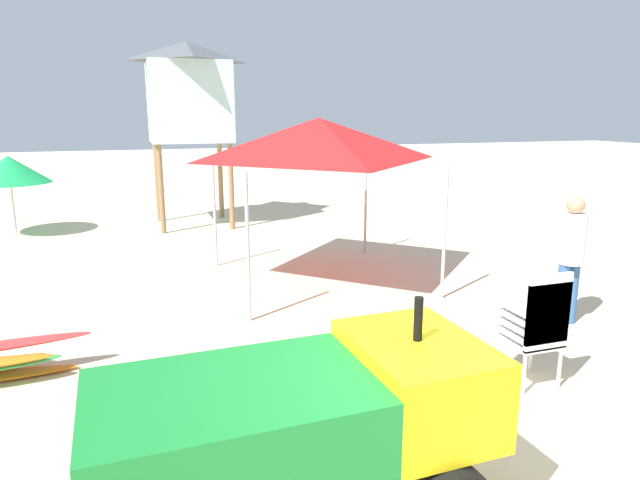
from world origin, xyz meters
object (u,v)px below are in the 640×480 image
Objects in this scene: stacked_plastic_chairs at (538,320)px; beach_umbrella_left at (9,170)px; popup_canopy at (318,139)px; lifeguard_tower at (188,92)px; lifeguard_near_center at (571,252)px; utility_cart at (303,420)px.

stacked_plastic_chairs is 0.68× the size of beach_umbrella_left.
lifeguard_tower reaches higher than popup_canopy.
lifeguard_tower is 4.23m from beach_umbrella_left.
popup_canopy is at bearing -45.72° from beach_umbrella_left.
lifeguard_near_center is at bearing -47.05° from beach_umbrella_left.
utility_cart reaches higher than stacked_plastic_chairs.
utility_cart is 0.61× the size of lifeguard_tower.
lifeguard_near_center is (4.28, 2.42, 0.17)m from utility_cart.
popup_canopy is at bearing -75.59° from lifeguard_tower.
popup_canopy is 1.66× the size of beach_umbrella_left.
stacked_plastic_chairs is 0.41× the size of popup_canopy.
stacked_plastic_chairs is at bearing -76.67° from lifeguard_tower.
beach_umbrella_left is at bearing 134.28° from popup_canopy.
popup_canopy reaches higher than lifeguard_near_center.
popup_canopy is at bearing 70.40° from utility_cart.
popup_canopy is at bearing 101.93° from stacked_plastic_chairs.
stacked_plastic_chairs is 4.50m from popup_canopy.
stacked_plastic_chairs is 10.02m from lifeguard_tower.
stacked_plastic_chairs is (2.75, 1.14, -0.09)m from utility_cart.
stacked_plastic_chairs is at bearing -78.07° from popup_canopy.
popup_canopy is 5.57m from lifeguard_tower.
popup_canopy reaches higher than stacked_plastic_chairs.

